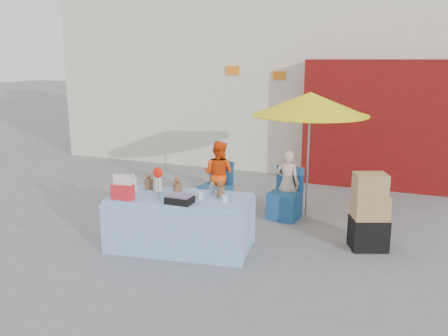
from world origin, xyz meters
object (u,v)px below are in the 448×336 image
at_px(vendor_orange, 219,175).
at_px(market_table, 180,222).
at_px(chair_left, 216,196).
at_px(box_stack, 369,214).
at_px(chair_right, 285,203).
at_px(umbrella, 310,104).
at_px(vendor_beige, 287,183).

bearing_deg(vendor_orange, market_table, 103.43).
bearing_deg(chair_left, box_stack, -10.14).
bearing_deg(chair_right, umbrella, 50.80).
relative_size(market_table, vendor_orange, 1.73).
distance_m(vendor_orange, umbrella, 2.02).
relative_size(chair_left, umbrella, 0.41).
height_order(chair_left, umbrella, umbrella).
xyz_separation_m(chair_right, box_stack, (1.42, -0.83, 0.25)).
bearing_deg(market_table, chair_right, 51.31).
relative_size(market_table, umbrella, 1.00).
relative_size(umbrella, box_stack, 1.92).
bearing_deg(chair_left, vendor_beige, 13.29).
relative_size(chair_left, vendor_orange, 0.70).
xyz_separation_m(market_table, umbrella, (1.34, 2.08, 1.50)).
bearing_deg(chair_left, umbrella, 17.55).
xyz_separation_m(market_table, chair_right, (1.04, 1.80, -0.13)).
relative_size(market_table, chair_right, 2.46).
bearing_deg(chair_left, market_table, -76.17).
bearing_deg(umbrella, vendor_orange, -174.47).
relative_size(market_table, vendor_beige, 1.83).
bearing_deg(chair_right, vendor_beige, 97.98).
bearing_deg(vendor_beige, vendor_orange, 7.15).
relative_size(vendor_beige, umbrella, 0.55).
height_order(chair_left, chair_right, same).
xyz_separation_m(chair_left, chair_right, (1.25, 0.00, 0.00)).
bearing_deg(box_stack, vendor_orange, 160.13).
distance_m(market_table, umbrella, 2.90).
bearing_deg(vendor_orange, chair_left, 97.98).
bearing_deg(chair_right, vendor_orange, -178.98).
relative_size(vendor_beige, box_stack, 1.05).
distance_m(chair_right, vendor_orange, 1.31).
xyz_separation_m(chair_left, box_stack, (2.67, -0.83, 0.25)).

